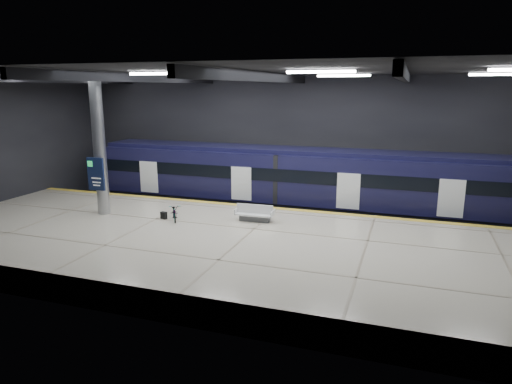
% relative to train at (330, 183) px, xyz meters
% --- Properties ---
extents(ground, '(30.00, 30.00, 0.00)m').
position_rel_train_xyz_m(ground, '(-2.28, -5.50, -2.06)').
color(ground, black).
rests_on(ground, ground).
extents(room_shell, '(30.10, 16.10, 8.05)m').
position_rel_train_xyz_m(room_shell, '(-2.28, -5.49, 3.66)').
color(room_shell, black).
rests_on(room_shell, ground).
extents(platform, '(30.00, 11.00, 1.10)m').
position_rel_train_xyz_m(platform, '(-2.28, -8.00, -1.51)').
color(platform, beige).
rests_on(platform, ground).
extents(safety_strip, '(30.00, 0.40, 0.01)m').
position_rel_train_xyz_m(safety_strip, '(-2.28, -2.75, -0.95)').
color(safety_strip, gold).
rests_on(safety_strip, platform).
extents(rails, '(30.00, 1.52, 0.16)m').
position_rel_train_xyz_m(rails, '(-2.28, 0.00, -1.98)').
color(rails, gray).
rests_on(rails, ground).
extents(train, '(29.40, 2.84, 3.79)m').
position_rel_train_xyz_m(train, '(0.00, 0.00, 0.00)').
color(train, black).
rests_on(train, ground).
extents(bench, '(1.87, 0.83, 0.81)m').
position_rel_train_xyz_m(bench, '(-2.65, -5.31, -0.67)').
color(bench, '#595B60').
rests_on(bench, platform).
extents(bicycle, '(1.25, 1.59, 0.80)m').
position_rel_train_xyz_m(bicycle, '(-6.32, -6.41, -0.56)').
color(bicycle, '#99999E').
rests_on(bicycle, platform).
extents(pannier_bag, '(0.34, 0.25, 0.35)m').
position_rel_train_xyz_m(pannier_bag, '(-6.92, -6.41, -0.78)').
color(pannier_bag, black).
rests_on(pannier_bag, platform).
extents(info_column, '(0.90, 0.78, 6.90)m').
position_rel_train_xyz_m(info_column, '(-10.28, -6.52, 2.40)').
color(info_column, '#9EA0A5').
rests_on(info_column, platform).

